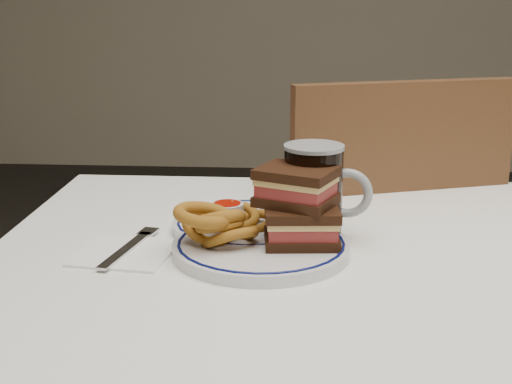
# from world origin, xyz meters

# --- Properties ---
(dining_table) EXTENTS (1.27, 0.87, 0.75)m
(dining_table) POSITION_xyz_m (0.00, 0.00, 0.64)
(dining_table) COLOR white
(dining_table) RESTS_ON floor
(chair_far) EXTENTS (0.56, 0.56, 0.96)m
(chair_far) POSITION_xyz_m (-0.01, 0.48, 0.52)
(chair_far) COLOR #4F2A19
(chair_far) RESTS_ON floor
(main_plate) EXTENTS (0.26, 0.26, 0.02)m
(main_plate) POSITION_xyz_m (-0.22, 0.00, 0.76)
(main_plate) COLOR silver
(main_plate) RESTS_ON dining_table
(reuben_sandwich) EXTENTS (0.13, 0.12, 0.11)m
(reuben_sandwich) POSITION_xyz_m (-0.17, 0.01, 0.82)
(reuben_sandwich) COLOR black
(reuben_sandwich) RESTS_ON main_plate
(onion_rings_main) EXTENTS (0.13, 0.11, 0.09)m
(onion_rings_main) POSITION_xyz_m (-0.29, -0.01, 0.80)
(onion_rings_main) COLOR brown
(onion_rings_main) RESTS_ON main_plate
(ketchup_ramekin) EXTENTS (0.05, 0.05, 0.03)m
(ketchup_ramekin) POSITION_xyz_m (-0.28, 0.09, 0.78)
(ketchup_ramekin) COLOR silver
(ketchup_ramekin) RESTS_ON main_plate
(beer_mug) EXTENTS (0.13, 0.09, 0.15)m
(beer_mug) POSITION_xyz_m (-0.15, 0.06, 0.83)
(beer_mug) COLOR black
(beer_mug) RESTS_ON dining_table
(far_plate) EXTENTS (0.24, 0.24, 0.02)m
(far_plate) POSITION_xyz_m (-0.25, 0.10, 0.76)
(far_plate) COLOR silver
(far_plate) RESTS_ON dining_table
(onion_rings_far) EXTENTS (0.10, 0.08, 0.05)m
(onion_rings_far) POSITION_xyz_m (-0.26, 0.08, 0.78)
(onion_rings_far) COLOR brown
(onion_rings_far) RESTS_ON far_plate
(napkin_fork) EXTENTS (0.15, 0.18, 0.01)m
(napkin_fork) POSITION_xyz_m (-0.42, -0.01, 0.75)
(napkin_fork) COLOR white
(napkin_fork) RESTS_ON dining_table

